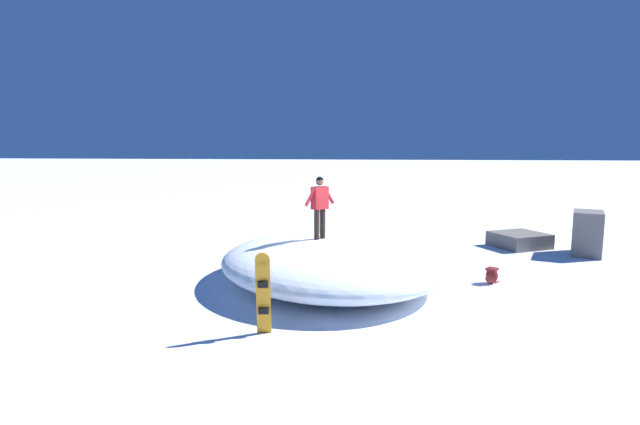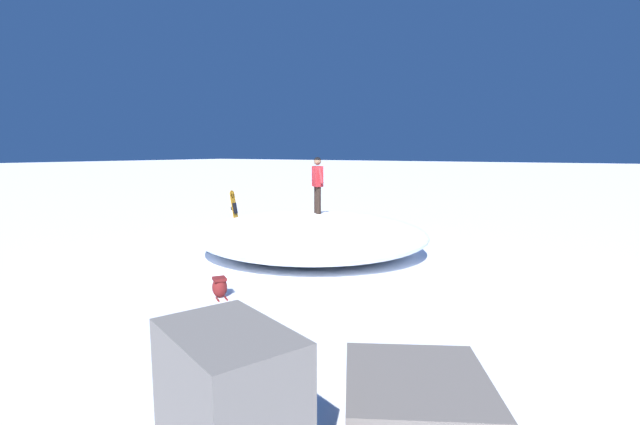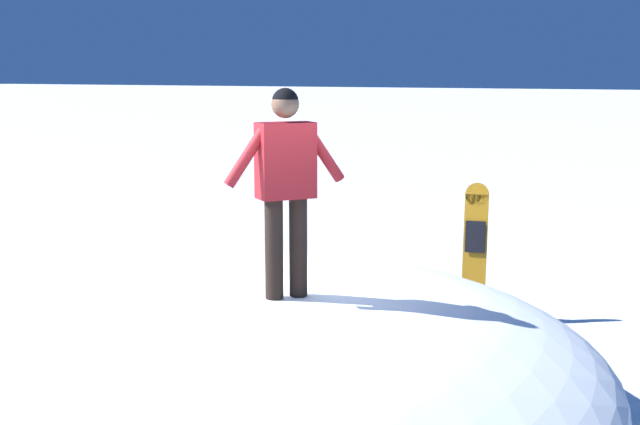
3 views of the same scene
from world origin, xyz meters
The scene contains 6 objects.
ground centered at (0.00, 0.00, 0.00)m, with size 240.00×240.00×0.00m, color white.
snow_mound centered at (0.16, -0.36, 0.58)m, with size 5.60×6.45×1.16m, color white.
snowboarder_standing centered at (0.47, -0.35, 2.10)m, with size 0.71×0.79×1.60m.
snowboard_primary_upright centered at (1.05, 3.34, 0.83)m, with size 0.31×0.32×1.61m.
backpack_near centered at (-3.93, -0.82, 0.21)m, with size 0.46×0.52×0.41m.
rock_outcrop centered at (-6.92, -5.11, 0.52)m, with size 3.55×2.84×1.44m.
Camera 2 is at (-10.38, -7.25, 2.91)m, focal length 25.62 mm.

